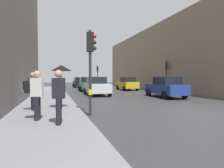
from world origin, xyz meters
The scene contains 15 objects.
ground_plane centered at (0.00, 0.00, 0.00)m, with size 120.00×120.00×0.00m, color #38383A.
sidewalk_kerb centered at (-7.17, 6.00, 0.08)m, with size 3.10×40.00×0.16m, color gray.
building_facade_right centered at (11.61, 15.54, 4.26)m, with size 12.00×32.00×8.52m, color gray.
traffic_light_mid_street centered at (5.30, 10.55, 2.50)m, with size 0.35×0.45×3.62m.
traffic_light_near_left centered at (-5.29, 0.47, 2.59)m, with size 0.44×0.27×3.76m.
traffic_light_far_median centered at (0.03, 22.01, 2.54)m, with size 0.24×0.43×3.68m.
car_blue_van centered at (2.25, 6.06, 0.88)m, with size 2.12×4.25×1.76m.
car_yellow_taxi centered at (2.64, 15.67, 0.88)m, with size 2.12×4.25×1.76m.
car_dark_suv centered at (-2.52, 25.29, 0.88)m, with size 2.05×4.21×1.76m.
car_green_estate centered at (-2.75, 16.09, 0.88)m, with size 2.19×4.29×1.76m.
car_white_compact centered at (-2.91, 9.80, 0.88)m, with size 2.02×4.20×1.76m.
pedestrian_with_umbrella centered at (-6.51, 1.85, 1.84)m, with size 1.00×1.00×2.14m.
pedestrian_with_black_backpack centered at (-7.46, -0.45, 1.16)m, with size 0.65×0.41×1.77m.
pedestrian_with_grey_backpack centered at (-7.81, 1.73, 1.16)m, with size 0.65×0.44×1.77m.
pedestrian_in_dark_coat centered at (-6.70, -1.33, 1.13)m, with size 0.44×0.36×1.77m.
Camera 1 is at (-6.86, -7.59, 1.68)m, focal length 29.81 mm.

